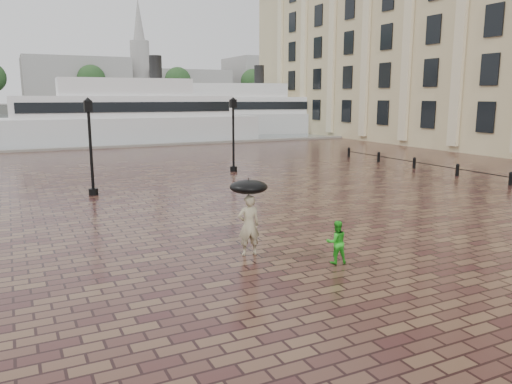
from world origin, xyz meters
The scene contains 13 objects.
ground centered at (0.00, 0.00, 0.00)m, with size 300.00×300.00×0.00m, color #331717.
harbour_water centered at (0.00, 92.00, 0.00)m, with size 240.00×240.00×0.00m, color #434E51.
quay_edge centered at (0.00, 32.00, 0.00)m, with size 80.00×0.60×0.30m, color slate.
far_shore centered at (0.00, 160.00, 1.00)m, with size 300.00×60.00×2.00m, color #4C4C47.
distant_skyline centered at (48.14, 150.00, 9.45)m, with size 102.50×22.00×33.00m.
far_trees centered at (0.00, 138.00, 9.42)m, with size 188.00×8.00×13.50m.
bollard_row centered at (14.00, 6.50, 0.40)m, with size 0.22×21.22×0.73m.
street_lamps centered at (-5.00, 15.33, 2.33)m, with size 15.44×12.44×4.40m.
adult_pedestrian centered at (-3.29, -1.47, 0.90)m, with size 0.66×0.43×1.80m, color tan.
child_pedestrian centered at (-1.41, -3.21, 0.61)m, with size 0.59×0.46×1.22m, color green.
ferry_near centered at (1.32, 37.00, 2.59)m, with size 26.58×7.46×8.64m.
ferry_far centered at (16.36, 43.90, 2.52)m, with size 26.32×12.16×8.40m.
umbrella centered at (-3.29, -1.47, 2.03)m, with size 1.10×1.10×1.17m.
Camera 1 is at (-9.31, -14.20, 4.59)m, focal length 35.00 mm.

